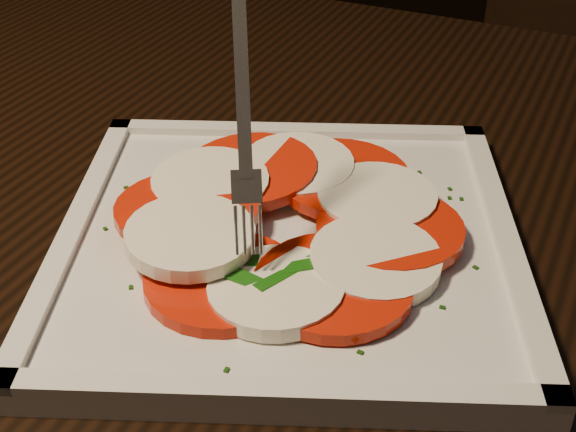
% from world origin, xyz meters
% --- Properties ---
extents(table, '(1.21, 0.82, 0.75)m').
position_xyz_m(table, '(-0.06, -0.09, 0.65)').
color(table, black).
rests_on(table, ground).
extents(plate, '(0.39, 0.39, 0.01)m').
position_xyz_m(plate, '(-0.12, -0.18, 0.76)').
color(plate, silver).
rests_on(plate, table).
extents(caprese_salad, '(0.26, 0.26, 0.03)m').
position_xyz_m(caprese_salad, '(-0.12, -0.18, 0.78)').
color(caprese_salad, red).
rests_on(caprese_salad, plate).
extents(fork, '(0.07, 0.09, 0.14)m').
position_xyz_m(fork, '(-0.14, -0.19, 0.86)').
color(fork, white).
rests_on(fork, caprese_salad).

